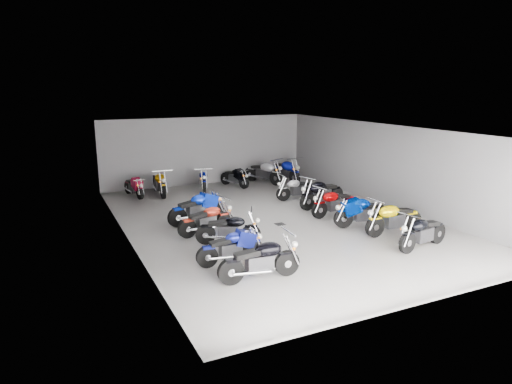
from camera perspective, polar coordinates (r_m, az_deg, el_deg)
ground at (r=16.14m, az=2.17°, el=-3.59°), size 14.00×14.00×0.00m
wall_back at (r=22.11m, az=-6.23°, el=5.17°), size 10.00×0.10×3.20m
wall_left at (r=14.20m, az=-15.97°, el=0.23°), size 0.10×14.00×3.20m
wall_right at (r=18.58m, az=16.05°, el=3.20°), size 0.10×14.00×3.20m
ceiling at (r=15.52m, az=2.28°, el=7.87°), size 10.00×14.00×0.04m
drain_grate at (r=15.72m, az=3.02°, el=-4.04°), size 0.32×0.32×0.01m
motorcycle_left_a at (r=11.23m, az=0.59°, el=-8.49°), size 2.13×0.45×0.94m
motorcycle_left_b at (r=12.25m, az=-3.08°, el=-6.89°), size 1.91×0.37×0.84m
motorcycle_left_c at (r=13.68m, az=-3.38°, el=-4.65°), size 1.84×0.95×0.86m
motorcycle_left_d at (r=14.68m, az=-6.13°, el=-3.44°), size 1.97×0.52×0.87m
motorcycle_left_e at (r=15.88m, az=-7.35°, el=-2.02°), size 2.15×0.63×0.96m
motorcycle_right_a at (r=14.16m, az=20.11°, el=-4.73°), size 2.07×0.55×0.91m
motorcycle_right_b at (r=15.20m, az=16.81°, el=-3.16°), size 2.19×0.42×0.96m
motorcycle_right_c at (r=15.73m, az=13.27°, el=-2.46°), size 2.09×0.67×0.93m
motorcycle_right_d at (r=16.84m, az=9.79°, el=-1.31°), size 2.07×0.45×0.91m
motorcycle_right_e at (r=17.95m, az=8.19°, el=-0.16°), size 2.28×0.70×1.01m
motorcycle_right_f at (r=19.05m, az=5.21°, el=0.43°), size 1.96×0.41×0.86m
motorcycle_back_a at (r=20.17m, az=-15.02°, el=0.68°), size 0.52×1.84×0.82m
motorcycle_back_b at (r=20.19m, az=-11.98°, el=1.10°), size 0.46×2.21×0.97m
motorcycle_back_c at (r=20.86m, az=-6.62°, el=1.56°), size 0.66×1.97×0.88m
motorcycle_back_d at (r=21.42m, az=-2.65°, el=1.86°), size 0.73×1.81×0.83m
motorcycle_back_e at (r=22.13m, az=0.99°, el=2.50°), size 1.08×2.16×1.01m
motorcycle_back_f at (r=22.42m, az=3.67°, el=2.66°), size 0.53×2.37×1.04m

